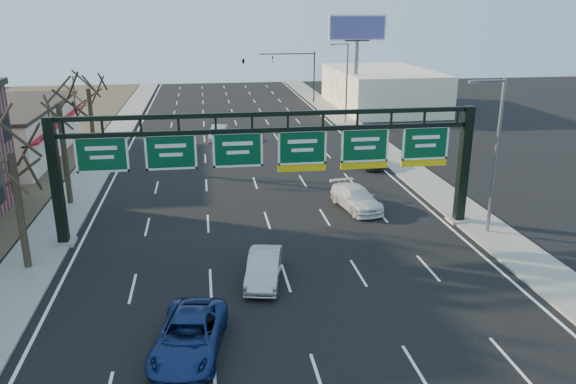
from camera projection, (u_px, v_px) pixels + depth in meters
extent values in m
plane|color=black|center=(292.00, 297.00, 25.66)|extent=(160.00, 160.00, 0.00)
cube|color=gray|center=(85.00, 182.00, 42.62)|extent=(3.00, 120.00, 0.12)
cube|color=gray|center=(407.00, 168.00, 46.27)|extent=(3.00, 120.00, 0.12)
cube|color=white|center=(253.00, 176.00, 44.46)|extent=(21.60, 120.00, 0.01)
cube|color=black|center=(56.00, 183.00, 30.40)|extent=(0.55, 0.55, 7.20)
cube|color=gray|center=(64.00, 242.00, 31.49)|extent=(1.20, 1.20, 0.20)
cube|color=black|center=(463.00, 166.00, 33.73)|extent=(0.55, 0.55, 7.20)
cube|color=gray|center=(458.00, 220.00, 34.81)|extent=(1.20, 1.20, 0.20)
cube|color=black|center=(270.00, 114.00, 31.00)|extent=(23.40, 0.25, 0.25)
cube|color=black|center=(270.00, 130.00, 31.28)|extent=(23.40, 0.25, 0.25)
cube|color=#044425|center=(102.00, 154.00, 30.30)|extent=(2.80, 0.10, 2.00)
cube|color=#044425|center=(171.00, 152.00, 30.82)|extent=(2.80, 0.10, 2.00)
cube|color=#044425|center=(238.00, 149.00, 31.34)|extent=(2.80, 0.10, 2.00)
cube|color=#044425|center=(302.00, 147.00, 31.86)|extent=(2.80, 0.10, 2.00)
cube|color=yellow|center=(302.00, 168.00, 32.24)|extent=(2.80, 0.10, 0.40)
cube|color=#044425|center=(365.00, 145.00, 32.38)|extent=(2.80, 0.10, 2.00)
cube|color=yellow|center=(364.00, 165.00, 32.76)|extent=(2.80, 0.10, 0.40)
cube|color=#044425|center=(425.00, 143.00, 32.91)|extent=(2.80, 0.10, 2.00)
cube|color=yellow|center=(424.00, 163.00, 33.28)|extent=(2.80, 0.10, 0.40)
cube|color=#A7101B|center=(58.00, 123.00, 49.66)|extent=(1.20, 18.00, 0.40)
cube|color=beige|center=(382.00, 89.00, 74.74)|extent=(12.00, 20.00, 5.00)
cylinder|color=#33261C|center=(20.00, 210.00, 27.56)|extent=(0.36, 0.36, 6.08)
cylinder|color=#33261C|center=(64.00, 153.00, 36.84)|extent=(0.36, 0.36, 6.84)
cylinder|color=#33261C|center=(92.00, 126.00, 46.31)|extent=(0.36, 0.36, 6.46)
cylinder|color=slate|center=(496.00, 157.00, 31.66)|extent=(0.20, 0.20, 9.00)
cylinder|color=slate|center=(490.00, 78.00, 30.17)|extent=(1.80, 0.12, 0.12)
cube|color=slate|center=(474.00, 80.00, 30.06)|extent=(0.50, 0.22, 0.15)
cylinder|color=slate|center=(347.00, 83.00, 63.63)|extent=(0.20, 0.20, 9.00)
cylinder|color=slate|center=(340.00, 43.00, 62.14)|extent=(1.80, 0.12, 0.12)
cube|color=slate|center=(332.00, 43.00, 62.02)|extent=(0.50, 0.22, 0.15)
cylinder|color=slate|center=(356.00, 79.00, 68.71)|extent=(0.50, 0.50, 9.00)
cube|color=slate|center=(357.00, 41.00, 67.31)|extent=(3.00, 0.30, 0.20)
cube|color=white|center=(357.00, 28.00, 66.85)|extent=(7.00, 0.30, 3.00)
cube|color=#4B4B96|center=(358.00, 28.00, 66.66)|extent=(6.60, 0.05, 2.60)
cylinder|color=black|center=(314.00, 78.00, 77.96)|extent=(0.18, 0.18, 7.00)
cylinder|color=black|center=(287.00, 54.00, 76.40)|extent=(7.60, 0.14, 0.14)
imported|color=black|center=(273.00, 60.00, 76.36)|extent=(0.20, 0.20, 1.00)
imported|color=black|center=(243.00, 60.00, 75.79)|extent=(0.54, 0.54, 1.62)
imported|color=navy|center=(189.00, 336.00, 21.32)|extent=(3.27, 5.55, 1.45)
imported|color=#A2A3A7|center=(264.00, 268.00, 26.97)|extent=(2.32, 4.52, 1.42)
imported|color=white|center=(356.00, 198.00, 36.92)|extent=(2.95, 5.28, 1.44)
imported|color=#3A3C3F|center=(367.00, 158.00, 46.87)|extent=(2.39, 4.43, 1.43)
imported|color=silver|center=(219.00, 133.00, 56.57)|extent=(2.27, 4.51, 1.42)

